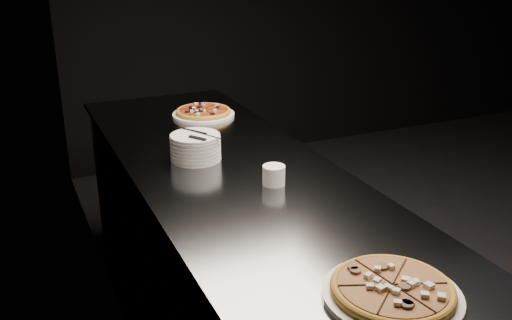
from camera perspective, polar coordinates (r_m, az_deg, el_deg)
name	(u,v)px	position (r m, az deg, el deg)	size (l,w,h in m)	color
wall_left	(128,49)	(1.84, -12.68, 10.77)	(0.02, 5.00, 2.80)	black
counter	(241,281)	(2.29, -1.53, -12.04)	(0.74, 2.44, 0.92)	slate
pizza_mushroom	(392,291)	(1.42, 13.46, -12.60)	(0.38, 0.38, 0.04)	white
pizza_tomato	(203,112)	(2.78, -5.28, 4.76)	(0.35, 0.35, 0.03)	white
plate_stack	(195,147)	(2.21, -6.07, 1.30)	(0.19, 0.19, 0.10)	white
cutlery	(198,135)	(2.18, -5.81, 2.52)	(0.09, 0.20, 0.01)	silver
ramekin	(274,175)	(1.98, 1.79, -1.47)	(0.08, 0.08, 0.07)	white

